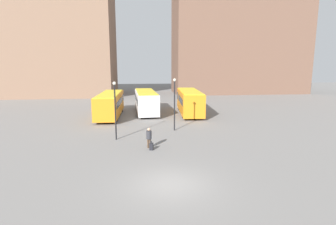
{
  "coord_description": "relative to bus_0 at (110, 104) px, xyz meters",
  "views": [
    {
      "loc": [
        -1.59,
        -12.91,
        6.18
      ],
      "look_at": [
        1.46,
        13.73,
        1.41
      ],
      "focal_mm": 28.0,
      "sensor_mm": 36.0,
      "label": 1
    }
  ],
  "objects": [
    {
      "name": "lamp_post_1",
      "position": [
        1.55,
        -10.82,
        1.37
      ],
      "size": [
        0.28,
        0.28,
        4.92
      ],
      "color": "black",
      "rests_on": "ground_plane"
    },
    {
      "name": "building_block_right",
      "position": [
        26.7,
        26.89,
        11.91
      ],
      "size": [
        29.79,
        11.29,
        26.95
      ],
      "color": "brown",
      "rests_on": "ground_plane"
    },
    {
      "name": "lamp_post_0",
      "position": [
        6.92,
        -8.22,
        1.43
      ],
      "size": [
        0.28,
        0.28,
        5.02
      ],
      "color": "black",
      "rests_on": "ground_plane"
    },
    {
      "name": "traveler",
      "position": [
        4.23,
        -13.49,
        -0.64
      ],
      "size": [
        0.48,
        0.48,
        1.57
      ],
      "rotation": [
        0.0,
        0.0,
        1.36
      ],
      "color": "#4C3828",
      "rests_on": "ground_plane"
    },
    {
      "name": "suitcase",
      "position": [
        4.39,
        -13.98,
        -1.31
      ],
      "size": [
        0.33,
        0.4,
        0.73
      ],
      "rotation": [
        0.0,
        0.0,
        1.36
      ],
      "color": "black",
      "rests_on": "ground_plane"
    },
    {
      "name": "bus_0",
      "position": [
        0.0,
        0.0,
        0.0
      ],
      "size": [
        2.8,
        10.3,
        2.88
      ],
      "rotation": [
        0.0,
        0.0,
        1.54
      ],
      "color": "orange",
      "rests_on": "ground_plane"
    },
    {
      "name": "bus_2",
      "position": [
        10.15,
        0.75,
        0.08
      ],
      "size": [
        3.3,
        9.95,
        3.04
      ],
      "rotation": [
        0.0,
        0.0,
        1.49
      ],
      "color": "orange",
      "rests_on": "ground_plane"
    },
    {
      "name": "bus_1",
      "position": [
        4.49,
        1.97,
        0.0
      ],
      "size": [
        2.99,
        9.7,
        2.9
      ],
      "rotation": [
        0.0,
        0.0,
        1.62
      ],
      "color": "silver",
      "rests_on": "ground_plane"
    },
    {
      "name": "ground_plane",
      "position": [
        5.07,
        -19.9,
        -1.57
      ],
      "size": [
        160.0,
        160.0,
        0.0
      ],
      "primitive_type": "plane",
      "color": "slate"
    }
  ]
}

